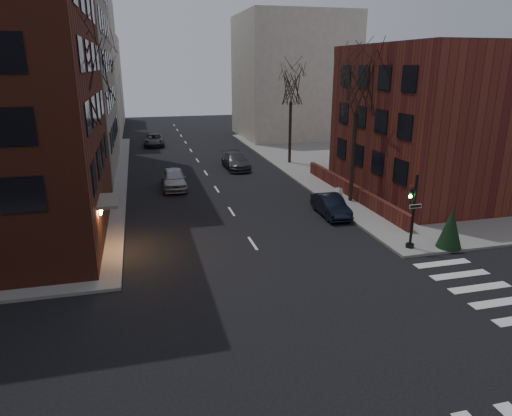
{
  "coord_description": "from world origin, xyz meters",
  "views": [
    {
      "loc": [
        -5.71,
        -11.07,
        9.56
      ],
      "look_at": [
        0.24,
        12.2,
        2.0
      ],
      "focal_mm": 32.0,
      "sensor_mm": 36.0,
      "label": 1
    }
  ],
  "objects_px": {
    "car_lane_silver": "(174,179)",
    "streetlamp_near": "(103,145)",
    "tree_left_a": "(72,88)",
    "tree_left_b": "(92,74)",
    "tree_right_a": "(357,89)",
    "streetlamp_far": "(114,115)",
    "car_lane_far": "(154,140)",
    "car_lane_gray": "(236,161)",
    "sandwich_board": "(339,193)",
    "traffic_signal": "(412,216)",
    "tree_left_c": "(104,80)",
    "tree_right_b": "(291,86)",
    "evergreen_shrub": "(451,228)",
    "parked_sedan": "(331,206)"
  },
  "relations": [
    {
      "from": "tree_left_a",
      "to": "streetlamp_far",
      "type": "height_order",
      "value": "tree_left_a"
    },
    {
      "from": "traffic_signal",
      "to": "car_lane_gray",
      "type": "bearing_deg",
      "value": 102.45
    },
    {
      "from": "tree_left_c",
      "to": "car_lane_far",
      "type": "height_order",
      "value": "tree_left_c"
    },
    {
      "from": "traffic_signal",
      "to": "parked_sedan",
      "type": "height_order",
      "value": "traffic_signal"
    },
    {
      "from": "car_lane_silver",
      "to": "car_lane_far",
      "type": "bearing_deg",
      "value": 93.95
    },
    {
      "from": "car_lane_silver",
      "to": "sandwich_board",
      "type": "bearing_deg",
      "value": -28.2
    },
    {
      "from": "tree_right_a",
      "to": "tree_left_b",
      "type": "bearing_deg",
      "value": 155.56
    },
    {
      "from": "streetlamp_near",
      "to": "car_lane_silver",
      "type": "relative_size",
      "value": 1.32
    },
    {
      "from": "tree_right_a",
      "to": "evergreen_shrub",
      "type": "height_order",
      "value": "tree_right_a"
    },
    {
      "from": "tree_left_c",
      "to": "tree_right_b",
      "type": "xyz_separation_m",
      "value": [
        17.6,
        -8.0,
        -0.44
      ]
    },
    {
      "from": "tree_left_b",
      "to": "sandwich_board",
      "type": "distance_m",
      "value": 20.28
    },
    {
      "from": "car_lane_far",
      "to": "sandwich_board",
      "type": "relative_size",
      "value": 6.02
    },
    {
      "from": "streetlamp_near",
      "to": "car_lane_far",
      "type": "bearing_deg",
      "value": 80.28
    },
    {
      "from": "traffic_signal",
      "to": "car_lane_silver",
      "type": "bearing_deg",
      "value": 124.82
    },
    {
      "from": "parked_sedan",
      "to": "car_lane_far",
      "type": "distance_m",
      "value": 32.47
    },
    {
      "from": "car_lane_silver",
      "to": "car_lane_far",
      "type": "relative_size",
      "value": 0.92
    },
    {
      "from": "tree_left_a",
      "to": "streetlamp_near",
      "type": "relative_size",
      "value": 1.63
    },
    {
      "from": "tree_right_b",
      "to": "tree_left_c",
      "type": "bearing_deg",
      "value": 155.56
    },
    {
      "from": "traffic_signal",
      "to": "car_lane_silver",
      "type": "height_order",
      "value": "traffic_signal"
    },
    {
      "from": "car_lane_silver",
      "to": "sandwich_board",
      "type": "xyz_separation_m",
      "value": [
        11.37,
        -6.59,
        -0.23
      ]
    },
    {
      "from": "tree_left_b",
      "to": "traffic_signal",
      "type": "bearing_deg",
      "value": -45.46
    },
    {
      "from": "tree_left_c",
      "to": "sandwich_board",
      "type": "height_order",
      "value": "tree_left_c"
    },
    {
      "from": "tree_right_b",
      "to": "streetlamp_near",
      "type": "height_order",
      "value": "tree_right_b"
    },
    {
      "from": "car_lane_silver",
      "to": "tree_right_a",
      "type": "bearing_deg",
      "value": -28.58
    },
    {
      "from": "car_lane_silver",
      "to": "car_lane_far",
      "type": "distance_m",
      "value": 21.27
    },
    {
      "from": "tree_left_c",
      "to": "streetlamp_far",
      "type": "bearing_deg",
      "value": 73.3
    },
    {
      "from": "tree_left_c",
      "to": "sandwich_board",
      "type": "relative_size",
      "value": 11.37
    },
    {
      "from": "tree_left_a",
      "to": "parked_sedan",
      "type": "xyz_separation_m",
      "value": [
        15.0,
        1.54,
        -7.79
      ]
    },
    {
      "from": "tree_right_a",
      "to": "car_lane_gray",
      "type": "xyz_separation_m",
      "value": [
        -5.74,
        13.07,
        -7.28
      ]
    },
    {
      "from": "tree_left_a",
      "to": "streetlamp_near",
      "type": "distance_m",
      "value": 9.07
    },
    {
      "from": "tree_right_b",
      "to": "streetlamp_far",
      "type": "relative_size",
      "value": 1.46
    },
    {
      "from": "tree_left_a",
      "to": "car_lane_silver",
      "type": "bearing_deg",
      "value": 63.51
    },
    {
      "from": "parked_sedan",
      "to": "evergreen_shrub",
      "type": "relative_size",
      "value": 1.9
    },
    {
      "from": "streetlamp_near",
      "to": "streetlamp_far",
      "type": "xyz_separation_m",
      "value": [
        0.0,
        20.0,
        0.0
      ]
    },
    {
      "from": "parked_sedan",
      "to": "tree_left_a",
      "type": "bearing_deg",
      "value": -172.47
    },
    {
      "from": "streetlamp_near",
      "to": "sandwich_board",
      "type": "distance_m",
      "value": 17.07
    },
    {
      "from": "tree_right_b",
      "to": "tree_right_a",
      "type": "bearing_deg",
      "value": -90.0
    },
    {
      "from": "car_lane_far",
      "to": "evergreen_shrub",
      "type": "distance_m",
      "value": 40.39
    },
    {
      "from": "traffic_signal",
      "to": "car_lane_far",
      "type": "distance_m",
      "value": 39.25
    },
    {
      "from": "tree_right_a",
      "to": "car_lane_silver",
      "type": "height_order",
      "value": "tree_right_a"
    },
    {
      "from": "tree_right_a",
      "to": "parked_sedan",
      "type": "height_order",
      "value": "tree_right_a"
    },
    {
      "from": "traffic_signal",
      "to": "tree_left_a",
      "type": "xyz_separation_m",
      "value": [
        -16.74,
        5.01,
        6.56
      ]
    },
    {
      "from": "tree_left_a",
      "to": "tree_left_c",
      "type": "height_order",
      "value": "tree_left_a"
    },
    {
      "from": "tree_left_c",
      "to": "car_lane_silver",
      "type": "relative_size",
      "value": 2.04
    },
    {
      "from": "tree_left_a",
      "to": "tree_left_b",
      "type": "relative_size",
      "value": 0.95
    },
    {
      "from": "tree_right_a",
      "to": "tree_right_b",
      "type": "xyz_separation_m",
      "value": [
        0.0,
        14.0,
        -0.44
      ]
    },
    {
      "from": "tree_left_b",
      "to": "car_lane_silver",
      "type": "xyz_separation_m",
      "value": [
        5.53,
        -0.9,
        -8.1
      ]
    },
    {
      "from": "car_lane_silver",
      "to": "streetlamp_near",
      "type": "bearing_deg",
      "value": -145.92
    },
    {
      "from": "tree_right_a",
      "to": "streetlamp_far",
      "type": "relative_size",
      "value": 1.55
    },
    {
      "from": "car_lane_gray",
      "to": "car_lane_silver",
      "type": "bearing_deg",
      "value": -137.72
    }
  ]
}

